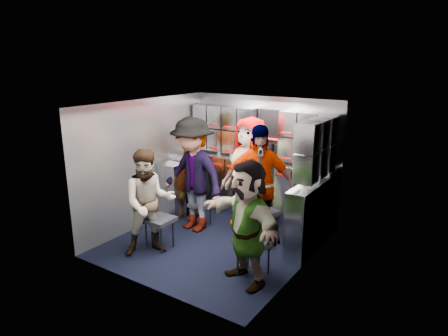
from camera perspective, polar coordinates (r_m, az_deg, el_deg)
The scene contains 29 objects.
floor at distance 6.23m, azimuth -1.12°, elevation -10.47°, with size 3.00×3.00×0.00m, color black.
wall_back at distance 7.09m, azimuth 5.73°, elevation 1.70°, with size 2.80×0.04×2.10m, color #92979F.
wall_left at distance 6.72m, azimuth -11.05°, elevation 0.72°, with size 0.04×3.00×2.10m, color #92979F.
wall_right at distance 5.22m, azimuth 11.60°, elevation -3.56°, with size 0.04×3.00×2.10m, color #92979F.
ceiling at distance 5.64m, azimuth -1.23°, elevation 9.11°, with size 2.80×3.00×0.02m, color silver.
cart_bank_back at distance 7.07m, azimuth 4.81°, elevation -3.01°, with size 2.68×0.38×0.99m, color #979CA6.
cart_bank_left at distance 7.13m, azimuth -6.47°, elevation -2.87°, with size 0.38×0.76×0.99m, color #979CA6.
counter at distance 6.92m, azimuth 4.91°, elevation 1.08°, with size 2.68×0.42×0.03m, color silver.
locker_bank_back at distance 6.87m, azimuth 5.24°, elevation 5.03°, with size 2.68×0.28×0.82m, color #979CA6.
locker_bank_right at distance 5.79m, azimuth 13.09°, elevation 2.74°, with size 0.28×1.00×0.82m, color #979CA6.
right_cabinet at distance 5.99m, azimuth 12.17°, elevation -6.72°, with size 0.28×1.20×1.00m, color #979CA6.
coffee_niche at distance 6.85m, azimuth 6.80°, elevation 4.78°, with size 0.46×0.16×0.84m, color black, non-canonical shape.
red_latch_strip at distance 6.79m, azimuth 4.07°, elevation -0.37°, with size 2.60×0.02×0.03m, color #930C09.
jump_seat_near_left at distance 5.95m, azimuth -9.26°, elevation -7.52°, with size 0.40×0.38×0.48m.
jump_seat_mid_left at distance 6.69m, azimuth -3.40°, elevation -5.31°, with size 0.39×0.38×0.40m.
jump_seat_center at distance 6.80m, azimuth 4.41°, elevation -4.23°, with size 0.42×0.40×0.50m.
jump_seat_mid_right at distance 6.15m, azimuth 5.51°, elevation -6.48°, with size 0.51×0.49×0.49m.
jump_seat_near_right at distance 5.18m, azimuth 4.25°, elevation -10.75°, with size 0.50×0.48×0.49m.
attendant_standing at distance 6.95m, azimuth -4.86°, elevation -0.09°, with size 0.64×0.42×1.74m, color black.
attendant_arc_a at distance 5.71m, azimuth -10.63°, elevation -4.88°, with size 0.74×0.58×1.53m, color black.
attendant_arc_b at distance 6.37m, azimuth -4.45°, elevation -1.01°, with size 1.19×0.69×1.85m, color black.
attendant_arc_c at distance 6.51m, azimuth 3.72°, elevation -0.70°, with size 0.90×0.58×1.84m, color black.
attendant_arc_d at distance 5.84m, azimuth 4.79°, elevation -2.65°, with size 1.07×0.45×1.83m, color black.
attendant_arc_e at distance 4.89m, azimuth 3.29°, elevation -7.82°, with size 1.47×0.47×1.58m, color black.
bottle_left at distance 7.24m, azimuth -0.72°, elevation 3.04°, with size 0.06×0.06×0.28m, color white.
bottle_mid at distance 7.10m, azimuth 1.05°, elevation 2.74°, with size 0.06×0.06×0.27m, color white.
bottle_right at distance 6.65m, azimuth 8.02°, elevation 1.74°, with size 0.06×0.06×0.27m, color white.
cup_left at distance 6.98m, azimuth 2.87°, elevation 1.75°, with size 0.08×0.08×0.09m, color tan.
cup_right at distance 6.55m, azimuth 10.20°, elevation 0.64°, with size 0.08×0.08×0.10m, color tan.
Camera 1 is at (3.20, -4.61, 2.71)m, focal length 32.00 mm.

